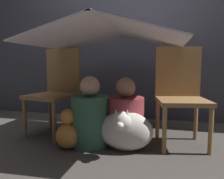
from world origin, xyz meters
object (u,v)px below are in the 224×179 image
at_px(chair_left, 56,88).
at_px(chair_right, 180,92).
at_px(person_second, 125,118).
at_px(person_front, 90,117).
at_px(dog, 125,130).

relative_size(chair_left, chair_right, 1.00).
bearing_deg(chair_right, chair_left, 169.26).
xyz_separation_m(chair_right, person_second, (-0.47, -0.16, -0.23)).
height_order(person_front, dog, person_front).
height_order(person_second, dog, person_second).
xyz_separation_m(chair_left, dog, (0.78, -0.31, -0.30)).
bearing_deg(dog, chair_left, 158.64).
relative_size(chair_left, person_second, 1.46).
relative_size(chair_right, person_second, 1.46).
distance_m(person_front, dog, 0.34).
xyz_separation_m(person_second, dog, (0.03, -0.15, -0.07)).
relative_size(chair_right, dog, 1.94).
height_order(chair_left, person_front, chair_left).
height_order(person_front, person_second, person_front).
bearing_deg(chair_left, person_front, -17.43).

